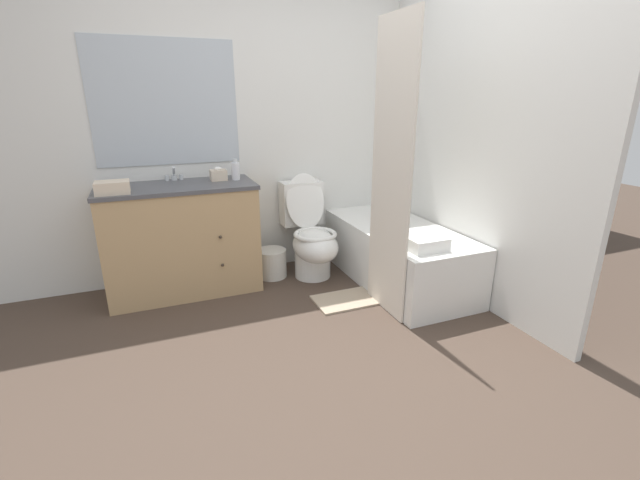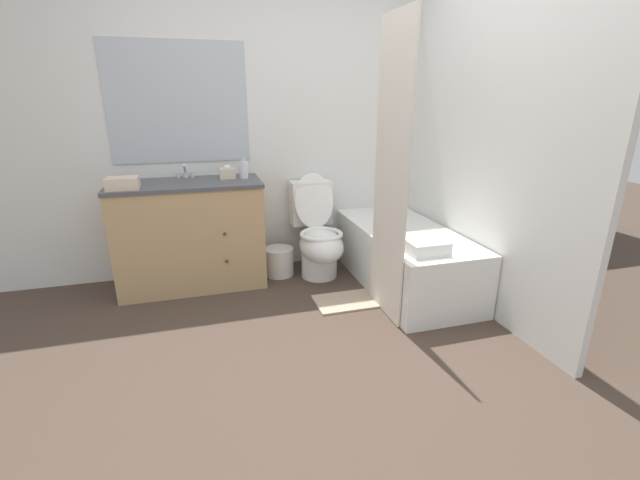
% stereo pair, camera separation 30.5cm
% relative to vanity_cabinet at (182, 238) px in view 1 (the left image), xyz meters
% --- Properties ---
extents(ground_plane, '(14.00, 14.00, 0.00)m').
position_rel_vanity_cabinet_xyz_m(ground_plane, '(0.73, -1.42, -0.44)').
color(ground_plane, '#47382D').
extents(wall_back, '(8.00, 0.06, 2.50)m').
position_rel_vanity_cabinet_xyz_m(wall_back, '(0.72, 0.29, 0.81)').
color(wall_back, silver).
rests_on(wall_back, ground_plane).
extents(wall_right, '(0.05, 2.68, 2.50)m').
position_rel_vanity_cabinet_xyz_m(wall_right, '(2.05, -0.58, 0.81)').
color(wall_right, silver).
rests_on(wall_right, ground_plane).
extents(vanity_cabinet, '(1.16, 0.56, 0.87)m').
position_rel_vanity_cabinet_xyz_m(vanity_cabinet, '(0.00, 0.00, 0.00)').
color(vanity_cabinet, tan).
rests_on(vanity_cabinet, ground_plane).
extents(sink_faucet, '(0.14, 0.12, 0.12)m').
position_rel_vanity_cabinet_xyz_m(sink_faucet, '(-0.00, 0.19, 0.46)').
color(sink_faucet, silver).
rests_on(sink_faucet, vanity_cabinet).
extents(toilet, '(0.37, 0.69, 0.87)m').
position_rel_vanity_cabinet_xyz_m(toilet, '(1.05, -0.09, -0.09)').
color(toilet, white).
rests_on(toilet, ground_plane).
extents(bathtub, '(0.68, 1.49, 0.48)m').
position_rel_vanity_cabinet_xyz_m(bathtub, '(1.68, -0.48, -0.20)').
color(bathtub, white).
rests_on(bathtub, ground_plane).
extents(shower_curtain, '(0.01, 0.49, 1.99)m').
position_rel_vanity_cabinet_xyz_m(shower_curtain, '(1.33, -0.89, 0.56)').
color(shower_curtain, silver).
rests_on(shower_curtain, ground_plane).
extents(wastebasket, '(0.25, 0.25, 0.25)m').
position_rel_vanity_cabinet_xyz_m(wastebasket, '(0.72, -0.00, -0.32)').
color(wastebasket, silver).
rests_on(wastebasket, ground_plane).
extents(tissue_box, '(0.12, 0.11, 0.11)m').
position_rel_vanity_cabinet_xyz_m(tissue_box, '(0.33, 0.07, 0.47)').
color(tissue_box, beige).
rests_on(tissue_box, vanity_cabinet).
extents(soap_dispenser, '(0.07, 0.07, 0.17)m').
position_rel_vanity_cabinet_xyz_m(soap_dispenser, '(0.46, 0.04, 0.50)').
color(soap_dispenser, silver).
rests_on(soap_dispenser, vanity_cabinet).
extents(hand_towel_folded, '(0.22, 0.16, 0.09)m').
position_rel_vanity_cabinet_xyz_m(hand_towel_folded, '(-0.43, -0.15, 0.47)').
color(hand_towel_folded, beige).
rests_on(hand_towel_folded, vanity_cabinet).
extents(bath_towel_folded, '(0.27, 0.24, 0.09)m').
position_rel_vanity_cabinet_xyz_m(bath_towel_folded, '(1.56, -1.01, 0.08)').
color(bath_towel_folded, white).
rests_on(bath_towel_folded, bathtub).
extents(bath_mat, '(0.50, 0.32, 0.02)m').
position_rel_vanity_cabinet_xyz_m(bath_mat, '(1.12, -0.68, -0.43)').
color(bath_mat, tan).
rests_on(bath_mat, ground_plane).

